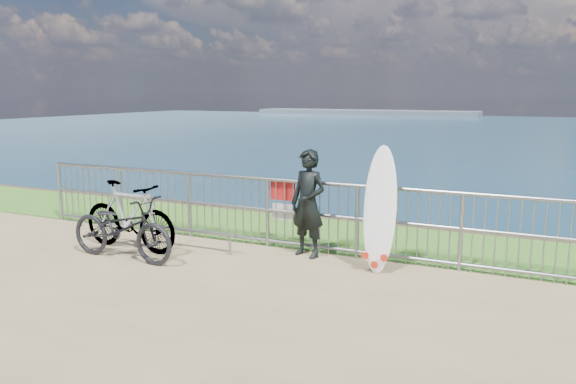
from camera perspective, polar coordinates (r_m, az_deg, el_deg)
The scene contains 8 objects.
grass_strip at distance 9.90m, azimuth 3.41°, elevation -4.22°, with size 120.00×120.00×0.00m, color #36741F.
seascape at distance 160.94m, azimuth 7.85°, elevation 7.81°, with size 260.00×260.00×5.00m.
railing at distance 8.77m, azimuth 0.91°, elevation -2.26°, with size 10.06×0.10×1.13m.
surfer at distance 8.41m, azimuth 2.06°, elevation -1.19°, with size 0.59×0.39×1.63m, color black.
surfboard at distance 7.84m, azimuth 9.29°, elevation -2.20°, with size 0.50×0.45×1.76m.
bicycle_near at distance 8.66m, azimuth -16.56°, elevation -3.50°, with size 0.64×1.85×0.97m, color black.
bicycle_far at distance 9.14m, azimuth -15.84°, elevation -2.36°, with size 0.51×1.82×1.09m, color black.
bike_rack at distance 8.99m, azimuth -9.84°, elevation -4.08°, with size 1.62×0.05×0.34m.
Camera 1 is at (3.49, -6.23, 2.48)m, focal length 35.00 mm.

